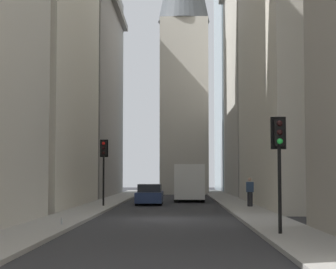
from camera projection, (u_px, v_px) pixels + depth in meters
ground_plane at (165, 219)px, 28.08m from camera, size 135.00×135.00×0.00m
sidewalk_right at (69, 218)px, 28.17m from camera, size 90.00×2.20×0.14m
sidewalk_left at (262, 218)px, 27.99m from camera, size 90.00×2.20×0.14m
building_left_far at (280, 71)px, 59.51m from camera, size 16.23×10.50×24.62m
building_right_far at (61, 86)px, 57.37m from camera, size 19.24×10.50×20.92m
church_spire at (184, 37)px, 65.42m from camera, size 5.57×5.57×32.48m
delivery_truck at (189, 182)px, 47.17m from camera, size 6.46×2.25×2.84m
sedan_navy at (150, 195)px, 41.68m from camera, size 4.30×1.78×1.42m
traffic_light_foreground at (279, 147)px, 20.16m from camera, size 0.43×0.52×3.90m
traffic_light_midblock at (104, 157)px, 37.76m from camera, size 0.43×0.52×4.14m
pedestrian at (250, 191)px, 36.82m from camera, size 0.26×0.44×1.75m
discarded_bottle at (62, 222)px, 23.56m from camera, size 0.07×0.07×0.27m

